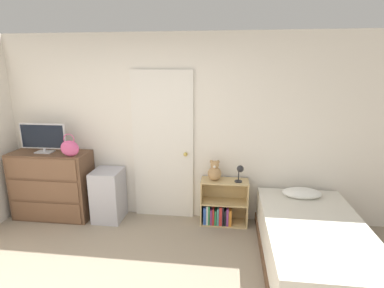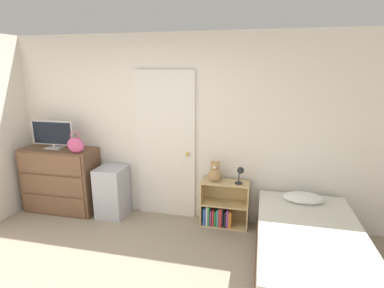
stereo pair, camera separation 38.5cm
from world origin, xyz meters
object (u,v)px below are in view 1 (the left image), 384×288
at_px(bed, 314,245).
at_px(desk_lamp, 240,171).
at_px(bookshelf, 221,207).
at_px(teddy_bear, 215,172).
at_px(storage_bin, 109,195).
at_px(dresser, 53,185).
at_px(tv, 43,137).
at_px(handbag, 70,148).

bearing_deg(bed, desk_lamp, 135.37).
height_order(bookshelf, teddy_bear, teddy_bear).
relative_size(storage_bin, desk_lamp, 3.13).
height_order(dresser, teddy_bear, dresser).
bearing_deg(bed, storage_bin, 164.16).
height_order(dresser, bed, dresser).
relative_size(tv, desk_lamp, 2.79).
bearing_deg(teddy_bear, tv, -177.88).
bearing_deg(desk_lamp, handbag, -175.26).
distance_m(storage_bin, bookshelf, 1.59).
bearing_deg(handbag, dresser, 160.84).
distance_m(tv, bed, 3.66).
bearing_deg(desk_lamp, tv, -178.97).
bearing_deg(bookshelf, dresser, -177.90).
height_order(tv, storage_bin, tv).
height_order(tv, bed, tv).
relative_size(dresser, teddy_bear, 3.87).
bearing_deg(storage_bin, dresser, -179.11).
height_order(dresser, tv, tv).
xyz_separation_m(storage_bin, desk_lamp, (1.81, 0.04, 0.43)).
xyz_separation_m(dresser, handbag, (0.39, -0.14, 0.59)).
relative_size(tv, bed, 0.34).
xyz_separation_m(dresser, bed, (3.41, -0.72, -0.22)).
bearing_deg(desk_lamp, storage_bin, -178.88).
xyz_separation_m(handbag, bed, (3.02, -0.59, -0.82)).
relative_size(storage_bin, bed, 0.38).
bearing_deg(bookshelf, storage_bin, -177.28).
bearing_deg(handbag, storage_bin, 19.63).
height_order(teddy_bear, bed, teddy_bear).
xyz_separation_m(handbag, bookshelf, (2.00, 0.22, -0.84)).
bearing_deg(tv, teddy_bear, 2.12).
height_order(tv, desk_lamp, tv).
relative_size(storage_bin, bookshelf, 1.14).
relative_size(handbag, storage_bin, 0.42).
bearing_deg(teddy_bear, bookshelf, 0.50).
height_order(handbag, storage_bin, handbag).
relative_size(dresser, bookshelf, 1.70).
bearing_deg(bookshelf, desk_lamp, -9.59).
xyz_separation_m(dresser, desk_lamp, (2.63, 0.05, 0.31)).
height_order(bookshelf, desk_lamp, desk_lamp).
bearing_deg(handbag, teddy_bear, 6.73).
bearing_deg(dresser, tv, -179.81).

